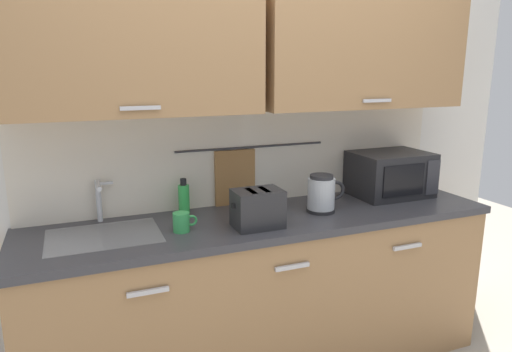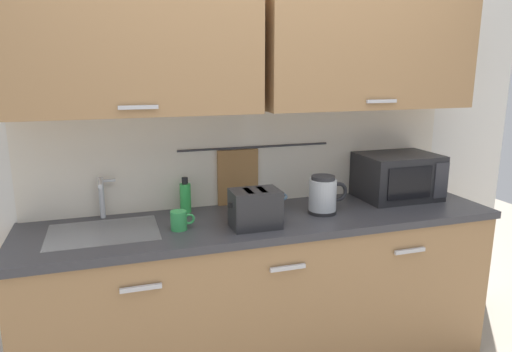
% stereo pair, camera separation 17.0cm
% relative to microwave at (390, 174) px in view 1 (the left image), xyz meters
% --- Properties ---
extents(counter_unit, '(2.53, 0.64, 0.90)m').
position_rel_microwave_xyz_m(counter_unit, '(-0.89, -0.11, -0.58)').
color(counter_unit, '#997047').
rests_on(counter_unit, ground).
extents(back_wall_assembly, '(3.70, 0.41, 2.50)m').
position_rel_microwave_xyz_m(back_wall_assembly, '(-0.88, 0.12, 0.49)').
color(back_wall_assembly, silver).
rests_on(back_wall_assembly, ground).
extents(sink_faucet, '(0.09, 0.17, 0.22)m').
position_rel_microwave_xyz_m(sink_faucet, '(-1.71, 0.12, 0.01)').
color(sink_faucet, '#B2B5BA').
rests_on(sink_faucet, counter_unit).
extents(microwave, '(0.46, 0.35, 0.27)m').
position_rel_microwave_xyz_m(microwave, '(0.00, 0.00, 0.00)').
color(microwave, black).
rests_on(microwave, counter_unit).
extents(electric_kettle, '(0.23, 0.16, 0.21)m').
position_rel_microwave_xyz_m(electric_kettle, '(-0.56, -0.14, -0.03)').
color(electric_kettle, black).
rests_on(electric_kettle, counter_unit).
extents(dish_soap_bottle, '(0.06, 0.06, 0.20)m').
position_rel_microwave_xyz_m(dish_soap_bottle, '(-1.27, 0.11, -0.05)').
color(dish_soap_bottle, green).
rests_on(dish_soap_bottle, counter_unit).
extents(mug_near_sink, '(0.12, 0.08, 0.09)m').
position_rel_microwave_xyz_m(mug_near_sink, '(-1.35, -0.17, -0.09)').
color(mug_near_sink, green).
rests_on(mug_near_sink, counter_unit).
extents(mixing_bowl, '(0.21, 0.21, 0.08)m').
position_rel_microwave_xyz_m(mixing_bowl, '(-0.82, 0.03, -0.09)').
color(mixing_bowl, '#4C7093').
rests_on(mixing_bowl, counter_unit).
extents(toaster, '(0.26, 0.17, 0.19)m').
position_rel_microwave_xyz_m(toaster, '(-0.98, -0.24, -0.04)').
color(toaster, '#232326').
rests_on(toaster, counter_unit).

